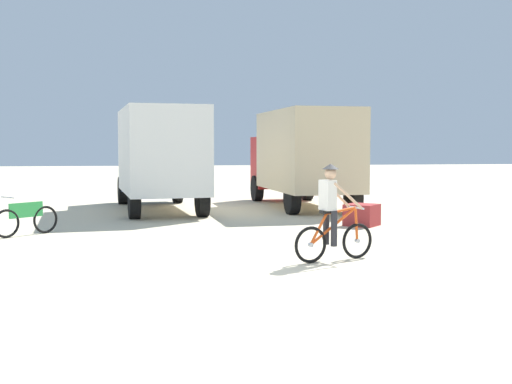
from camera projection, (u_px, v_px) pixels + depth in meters
ground_plane at (269, 274)px, 10.68m from camera, size 120.00×120.00×0.00m
box_truck_white_box at (159, 154)px, 21.06m from camera, size 3.17×6.99×3.35m
box_truck_tan_camper at (303, 154)px, 22.25m from camera, size 2.85×6.90×3.35m
cyclist_orange_shirt at (332, 216)px, 11.79m from camera, size 1.65×0.72×1.82m
bicycle_spare at (26, 219)px, 15.18m from camera, size 1.28×1.25×0.97m
supply_crate at (362, 215)px, 17.10m from camera, size 1.11×1.11×0.58m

